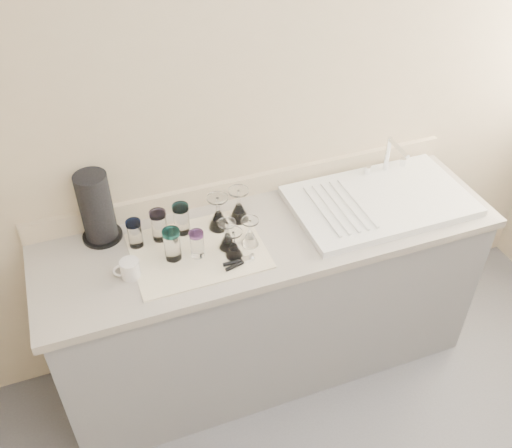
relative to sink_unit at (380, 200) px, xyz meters
name	(u,v)px	position (x,y,z in m)	size (l,w,h in m)	color
room_envelope	(477,337)	(-0.55, -1.20, 0.64)	(3.54, 3.50, 2.52)	#545359
counter_unit	(268,300)	(-0.55, 0.00, -0.47)	(2.06, 0.62, 0.90)	slate
sink_unit	(380,200)	(0.00, 0.00, 0.00)	(0.82, 0.50, 0.22)	white
dish_towel	(198,251)	(-0.89, -0.03, -0.02)	(0.55, 0.42, 0.01)	white
tumbler_teal	(135,233)	(-1.12, 0.10, 0.05)	(0.06, 0.06, 0.13)	white
tumbler_cyan	(159,225)	(-1.02, 0.11, 0.06)	(0.07, 0.07, 0.14)	white
tumbler_purple	(181,219)	(-0.92, 0.11, 0.06)	(0.07, 0.07, 0.14)	white
tumbler_blue	(172,244)	(-0.99, -0.03, 0.06)	(0.07, 0.07, 0.14)	white
tumbler_lavender	(197,244)	(-0.90, -0.05, 0.05)	(0.06, 0.06, 0.12)	white
goblet_back_left	(218,217)	(-0.76, 0.09, 0.04)	(0.09, 0.09, 0.16)	white
goblet_back_right	(239,209)	(-0.66, 0.11, 0.04)	(0.09, 0.09, 0.16)	white
goblet_front_left	(228,239)	(-0.76, -0.05, 0.03)	(0.08, 0.08, 0.14)	white
goblet_front_right	(250,236)	(-0.67, -0.06, 0.03)	(0.07, 0.07, 0.13)	white
goblet_extra	(234,247)	(-0.75, -0.11, 0.03)	(0.07, 0.07, 0.13)	white
can_opener	(239,262)	(-0.75, -0.17, 0.00)	(0.13, 0.05, 0.02)	silver
white_mug	(130,269)	(-1.18, -0.07, 0.02)	(0.11, 0.09, 0.08)	silver
paper_towel_roll	(97,208)	(-1.25, 0.21, 0.14)	(0.17, 0.17, 0.32)	black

